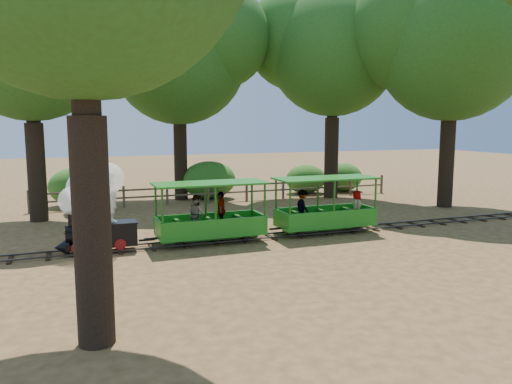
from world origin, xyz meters
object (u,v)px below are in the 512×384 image
object	(u,v)px
locomotive	(93,201)
carriage_front	(210,218)
carriage_rear	(324,211)
fence	(228,190)

from	to	relation	value
locomotive	carriage_front	world-z (taller)	locomotive
carriage_front	carriage_rear	distance (m)	4.18
locomotive	carriage_rear	world-z (taller)	locomotive
locomotive	fence	world-z (taller)	locomotive
carriage_rear	locomotive	bearing A→B (deg)	179.49
fence	carriage_rear	bearing A→B (deg)	-82.48
locomotive	fence	size ratio (longest dim) A/B	0.15
fence	carriage_front	bearing A→B (deg)	-111.38
carriage_front	fence	world-z (taller)	carriage_front
locomotive	carriage_rear	xyz separation A→B (m)	(7.73, -0.07, -0.76)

